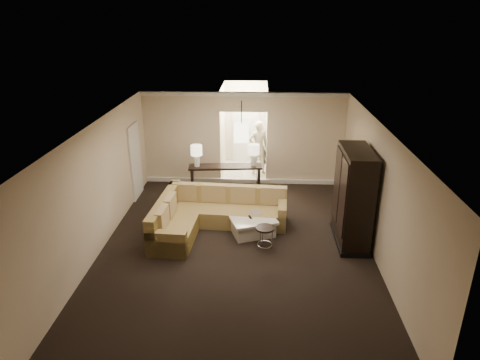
{
  "coord_description": "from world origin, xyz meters",
  "views": [
    {
      "loc": [
        0.48,
        -8.33,
        5.0
      ],
      "look_at": [
        0.03,
        1.2,
        1.18
      ],
      "focal_mm": 32.0,
      "sensor_mm": 36.0,
      "label": 1
    }
  ],
  "objects_px": {
    "person": "(258,145)",
    "console_table": "(226,176)",
    "armoire": "(353,199)",
    "coffee_table": "(251,224)",
    "drink_table": "(265,233)",
    "sectional_sofa": "(210,214)"
  },
  "relations": [
    {
      "from": "coffee_table",
      "to": "armoire",
      "type": "bearing_deg",
      "value": -8.27
    },
    {
      "from": "coffee_table",
      "to": "console_table",
      "type": "xyz_separation_m",
      "value": [
        -0.81,
        2.39,
        0.27
      ]
    },
    {
      "from": "armoire",
      "to": "person",
      "type": "relative_size",
      "value": 1.14
    },
    {
      "from": "drink_table",
      "to": "person",
      "type": "xyz_separation_m",
      "value": [
        -0.19,
        4.74,
        0.59
      ]
    },
    {
      "from": "console_table",
      "to": "coffee_table",
      "type": "bearing_deg",
      "value": -76.64
    },
    {
      "from": "sectional_sofa",
      "to": "person",
      "type": "distance_m",
      "value": 4.05
    },
    {
      "from": "coffee_table",
      "to": "console_table",
      "type": "relative_size",
      "value": 0.61
    },
    {
      "from": "sectional_sofa",
      "to": "drink_table",
      "type": "bearing_deg",
      "value": -30.74
    },
    {
      "from": "armoire",
      "to": "person",
      "type": "bearing_deg",
      "value": 116.41
    },
    {
      "from": "armoire",
      "to": "drink_table",
      "type": "relative_size",
      "value": 4.2
    },
    {
      "from": "armoire",
      "to": "console_table",
      "type": "bearing_deg",
      "value": 138.51
    },
    {
      "from": "console_table",
      "to": "sectional_sofa",
      "type": "bearing_deg",
      "value": -100.8
    },
    {
      "from": "coffee_table",
      "to": "person",
      "type": "distance_m",
      "value": 4.05
    },
    {
      "from": "coffee_table",
      "to": "person",
      "type": "relative_size",
      "value": 0.68
    },
    {
      "from": "coffee_table",
      "to": "drink_table",
      "type": "relative_size",
      "value": 2.5
    },
    {
      "from": "person",
      "to": "console_table",
      "type": "bearing_deg",
      "value": 45.65
    },
    {
      "from": "sectional_sofa",
      "to": "coffee_table",
      "type": "bearing_deg",
      "value": -4.76
    },
    {
      "from": "sectional_sofa",
      "to": "coffee_table",
      "type": "distance_m",
      "value": 1.04
    },
    {
      "from": "coffee_table",
      "to": "armoire",
      "type": "relative_size",
      "value": 0.6
    },
    {
      "from": "console_table",
      "to": "person",
      "type": "bearing_deg",
      "value": 54.22
    },
    {
      "from": "sectional_sofa",
      "to": "person",
      "type": "bearing_deg",
      "value": 76.82
    },
    {
      "from": "drink_table",
      "to": "console_table",
      "type": "bearing_deg",
      "value": 109.64
    }
  ]
}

